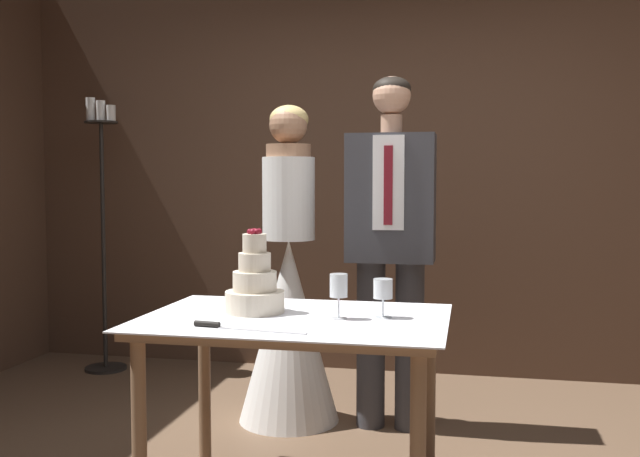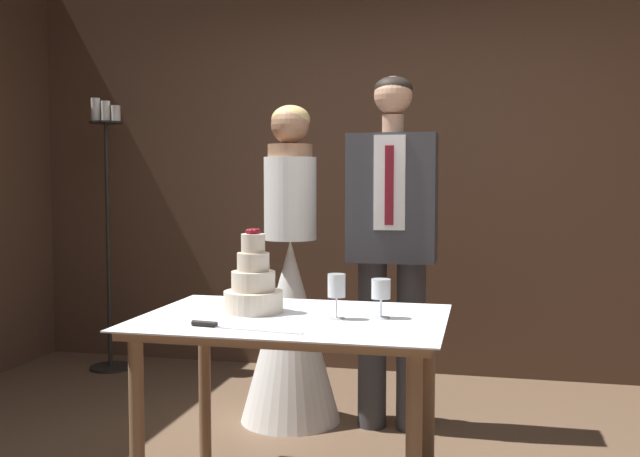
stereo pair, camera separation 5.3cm
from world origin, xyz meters
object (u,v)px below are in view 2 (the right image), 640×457
at_px(tiered_cake, 253,286).
at_px(bride, 291,306).
at_px(cake_table, 293,340).
at_px(wine_glass_near, 337,288).
at_px(wine_glass_middle, 381,290).
at_px(groom, 392,234).
at_px(candle_stand, 108,231).
at_px(cake_knife, 225,326).

bearing_deg(tiered_cake, bride, 95.68).
height_order(cake_table, wine_glass_near, wine_glass_near).
xyz_separation_m(tiered_cake, wine_glass_near, (0.36, -0.07, 0.01)).
relative_size(wine_glass_middle, groom, 0.08).
distance_m(wine_glass_middle, groom, 0.93).
xyz_separation_m(wine_glass_near, groom, (0.10, 0.97, 0.14)).
distance_m(tiered_cake, candle_stand, 2.29).
bearing_deg(cake_knife, tiered_cake, 97.14).
bearing_deg(tiered_cake, wine_glass_middle, -0.99).
distance_m(tiered_cake, wine_glass_middle, 0.53).
relative_size(cake_table, groom, 0.66).
height_order(bride, groom, groom).
relative_size(tiered_cake, candle_stand, 0.19).
distance_m(cake_table, bride, 1.00).
xyz_separation_m(cake_knife, candle_stand, (-1.59, 1.98, 0.19)).
relative_size(wine_glass_middle, candle_stand, 0.08).
xyz_separation_m(wine_glass_middle, groom, (-0.07, 0.91, 0.16)).
xyz_separation_m(cake_knife, groom, (0.46, 1.24, 0.26)).
distance_m(cake_table, wine_glass_middle, 0.40).
bearing_deg(tiered_cake, wine_glass_near, -10.41).
bearing_deg(tiered_cake, cake_knife, -90.19).
distance_m(wine_glass_near, bride, 1.10).
height_order(wine_glass_near, bride, bride).
xyz_separation_m(bride, candle_stand, (-1.50, 0.75, 0.33)).
distance_m(cake_knife, wine_glass_near, 0.46).
height_order(bride, candle_stand, candle_stand).
height_order(groom, candle_stand, candle_stand).
distance_m(tiered_cake, groom, 1.02).
distance_m(wine_glass_middle, candle_stand, 2.69).
height_order(cake_knife, wine_glass_near, wine_glass_near).
height_order(tiered_cake, bride, bride).
bearing_deg(wine_glass_near, groom, 84.40).
height_order(cake_table, cake_knife, cake_knife).
bearing_deg(wine_glass_middle, tiered_cake, 179.01).
xyz_separation_m(wine_glass_middle, bride, (-0.62, 0.91, -0.24)).
relative_size(wine_glass_near, candle_stand, 0.10).
relative_size(cake_table, cake_knife, 2.74).
bearing_deg(groom, cake_knife, -110.30).
height_order(cake_table, candle_stand, candle_stand).
relative_size(tiered_cake, cake_knife, 0.78).
bearing_deg(cake_table, wine_glass_near, -2.71).
xyz_separation_m(cake_knife, wine_glass_near, (0.36, 0.26, 0.11)).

